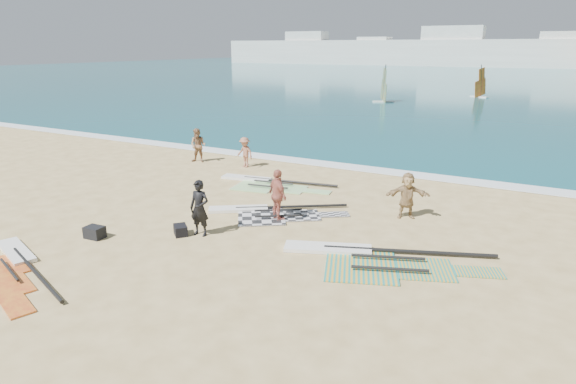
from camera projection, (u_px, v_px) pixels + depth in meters
The scene contains 17 objects.
ground at pixel (191, 249), 15.03m from camera, with size 300.00×300.00×0.00m, color #DBC080.
sea at pixel (515, 70), 126.11m from camera, with size 300.00×240.00×0.06m, color #0D5460.
surf_line at pixel (341, 167), 25.38m from camera, with size 300.00×1.20×0.04m, color white.
far_town at pixel (466, 52), 147.11m from camera, with size 160.00×8.00×12.00m.
rig_grey at pixel (266, 212), 18.23m from camera, with size 5.20×3.90×0.20m.
rig_green at pixel (265, 183), 22.12m from camera, with size 5.71×2.61×0.20m.
rig_orange at pixel (370, 258), 14.30m from camera, with size 6.49×3.85×0.20m.
rig_red at pixel (9, 267), 13.71m from camera, with size 5.16×3.08×0.20m.
gear_bag_near at pixel (95, 232), 15.89m from camera, with size 0.62×0.45×0.39m, color black.
gear_bag_far at pixel (181, 230), 16.14m from camera, with size 0.57×0.40×0.34m, color black.
person_wetsuit at pixel (200, 208), 15.92m from camera, with size 0.69×0.45×1.90m, color black.
beachgoer_left at pixel (198, 145), 26.13m from camera, with size 0.89×0.70×1.84m, color #99704F.
beachgoer_mid at pixel (245, 152), 25.06m from camera, with size 1.02×0.59×1.58m, color #A2674F.
beachgoer_back at pixel (278, 195), 17.29m from camera, with size 1.12×0.47×1.91m, color #BB6857.
beachgoer_right at pixel (407, 195), 17.60m from camera, with size 1.59×0.51×1.71m, color tan.
windsurfer_left at pixel (384, 91), 53.89m from camera, with size 2.33×2.47×4.21m.
windsurfer_centre at pixel (480, 88), 59.05m from camera, with size 2.27×2.51×4.00m.
Camera 1 is at (9.28, -10.74, 6.09)m, focal length 30.00 mm.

